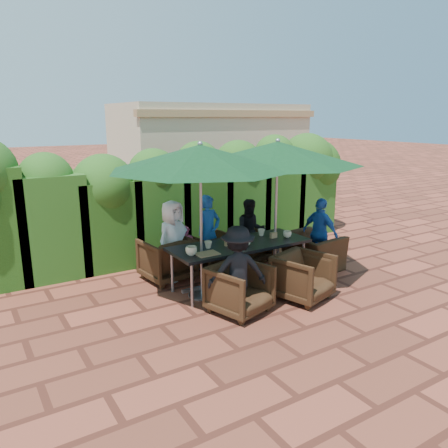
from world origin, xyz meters
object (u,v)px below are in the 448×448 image
chair_far_left (167,257)px  chair_end_right (312,246)px  chair_far_right (250,244)px  umbrella_left (200,158)px  chair_far_mid (213,250)px  dining_table (240,247)px  chair_near_left (240,287)px  umbrella_right (277,153)px  chair_near_right (303,275)px

chair_far_left → chair_end_right: (2.58, -0.91, 0.02)m
chair_far_right → umbrella_left: bearing=16.0°
chair_far_mid → chair_far_right: chair_far_mid is taller
dining_table → chair_far_right: size_ratio=3.50×
chair_far_left → chair_far_mid: bearing=178.6°
chair_far_left → chair_far_right: (1.82, 0.06, -0.07)m
umbrella_left → chair_far_right: 2.70m
chair_near_left → chair_end_right: bearing=4.9°
dining_table → umbrella_right: (0.73, -0.01, 1.54)m
umbrella_left → chair_far_mid: 2.28m
chair_near_left → chair_end_right: chair_end_right is taller
chair_far_right → chair_near_left: (-1.48, -1.86, 0.06)m
umbrella_right → chair_far_right: 2.12m
chair_far_right → chair_near_left: chair_near_left is taller
chair_far_left → chair_near_left: 1.83m
chair_end_right → chair_near_left: bearing=107.0°
chair_far_left → chair_far_right: size_ratio=1.22×
chair_far_left → umbrella_left: bearing=93.1°
umbrella_right → chair_far_left: umbrella_right is taller
chair_far_left → chair_far_right: 1.82m
chair_far_mid → chair_near_left: 1.99m
chair_near_left → chair_near_right: (1.12, -0.11, 0.00)m
umbrella_right → chair_end_right: bearing=1.3°
chair_far_right → chair_near_right: 2.00m
umbrella_left → chair_near_right: bearing=-36.0°
umbrella_right → chair_near_left: (-1.32, -0.87, -1.82)m
umbrella_right → chair_near_left: bearing=-146.7°
dining_table → chair_far_mid: bearing=86.8°
umbrella_right → chair_far_left: bearing=150.9°
umbrella_left → chair_near_right: umbrella_left is taller
dining_table → chair_far_mid: 1.05m
chair_far_left → chair_end_right: size_ratio=0.82×
chair_near_right → chair_far_left: bearing=110.7°
dining_table → chair_end_right: (1.65, 0.01, -0.23)m
umbrella_right → chair_far_mid: bearing=123.6°
dining_table → chair_end_right: 1.67m
dining_table → chair_near_left: size_ratio=3.02×
chair_near_right → chair_end_right: (1.12, 1.00, 0.04)m
umbrella_left → chair_end_right: (2.42, 0.06, -1.77)m
umbrella_left → chair_near_left: (0.18, -0.83, -1.82)m
chair_near_left → dining_table: bearing=39.4°
umbrella_right → chair_end_right: (0.92, 0.02, -1.77)m
chair_far_left → chair_near_left: bearing=94.3°
dining_table → chair_near_left: 1.10m
chair_far_left → chair_near_left: chair_far_left is taller
umbrella_right → chair_near_right: bearing=-101.5°
umbrella_right → chair_near_right: (-0.20, -0.98, -1.81)m
chair_far_right → chair_end_right: 1.24m
chair_far_mid → chair_near_right: chair_near_right is taller
dining_table → umbrella_left: bearing=-176.1°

